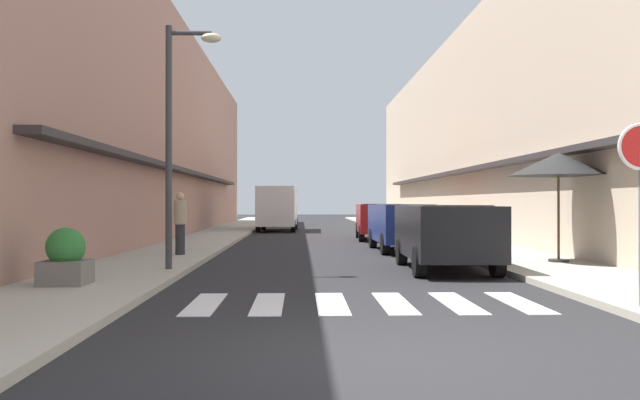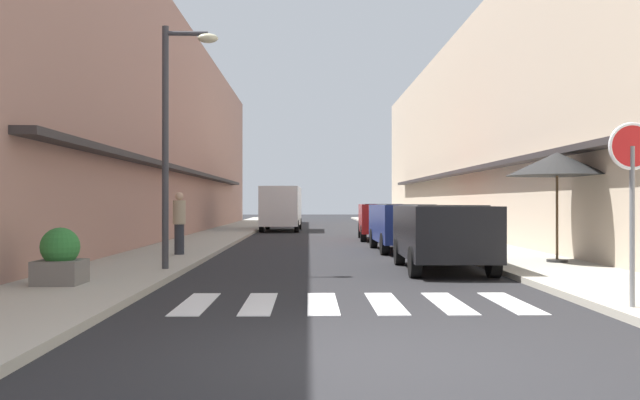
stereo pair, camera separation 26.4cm
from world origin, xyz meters
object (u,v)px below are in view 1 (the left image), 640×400
object	(u,v)px
parked_car_mid	(404,222)
planter_corner	(66,259)
street_lamp	(178,120)
cafe_umbrella	(558,165)
pedestrian_walking_near	(180,222)
parked_car_far	(379,217)
delivery_van	(278,205)
parked_car_near	(445,230)

from	to	relation	value
parked_car_mid	planter_corner	bearing A→B (deg)	-128.69
street_lamp	cafe_umbrella	size ratio (longest dim) A/B	1.99
planter_corner	pedestrian_walking_near	distance (m)	6.53
parked_car_mid	parked_car_far	xyz separation A→B (m)	(0.00, 6.35, -0.00)
parked_car_mid	cafe_umbrella	size ratio (longest dim) A/B	1.73
parked_car_far	parked_car_mid	bearing A→B (deg)	-90.00
parked_car_far	pedestrian_walking_near	bearing A→B (deg)	-125.92
cafe_umbrella	pedestrian_walking_near	size ratio (longest dim) A/B	1.54
parked_car_far	street_lamp	bearing A→B (deg)	-114.52
parked_car_far	delivery_van	xyz separation A→B (m)	(-4.44, 8.51, 0.48)
delivery_van	pedestrian_walking_near	bearing A→B (deg)	-96.67
parked_car_near	cafe_umbrella	size ratio (longest dim) A/B	1.62
parked_car_mid	planter_corner	xyz separation A→B (m)	(-7.26, -9.07, -0.36)
delivery_van	pedestrian_walking_near	size ratio (longest dim) A/B	3.23
delivery_van	cafe_umbrella	world-z (taller)	cafe_umbrella
parked_car_near	delivery_van	world-z (taller)	delivery_van
parked_car_near	cafe_umbrella	xyz separation A→B (m)	(2.89, 0.84, 1.50)
parked_car_near	street_lamp	bearing A→B (deg)	-174.44
street_lamp	cafe_umbrella	distance (m)	8.88
parked_car_mid	delivery_van	xyz separation A→B (m)	(-4.44, 14.85, 0.48)
delivery_van	street_lamp	distance (m)	21.42
parked_car_far	cafe_umbrella	distance (m)	11.83
parked_car_near	planter_corner	xyz separation A→B (m)	(-7.26, -3.20, -0.36)
pedestrian_walking_near	cafe_umbrella	bearing A→B (deg)	143.53
cafe_umbrella	parked_car_mid	bearing A→B (deg)	119.91
parked_car_near	delivery_van	xyz separation A→B (m)	(-4.44, 20.72, 0.48)
parked_car_near	delivery_van	size ratio (longest dim) A/B	0.77
parked_car_mid	delivery_van	distance (m)	15.51
delivery_van	planter_corner	distance (m)	24.10
delivery_van	street_lamp	xyz separation A→B (m)	(-1.39, -21.29, 1.88)
parked_car_near	planter_corner	bearing A→B (deg)	-156.24
cafe_umbrella	planter_corner	xyz separation A→B (m)	(-10.15, -4.04, -1.86)
street_lamp	delivery_van	bearing A→B (deg)	86.26
street_lamp	pedestrian_walking_near	size ratio (longest dim) A/B	3.06
cafe_umbrella	planter_corner	bearing A→B (deg)	-158.31
parked_car_far	cafe_umbrella	bearing A→B (deg)	-75.73
planter_corner	pedestrian_walking_near	world-z (taller)	pedestrian_walking_near
planter_corner	parked_car_near	bearing A→B (deg)	23.76
cafe_umbrella	planter_corner	size ratio (longest dim) A/B	2.65
delivery_van	pedestrian_walking_near	world-z (taller)	delivery_van
pedestrian_walking_near	planter_corner	bearing A→B (deg)	61.17
parked_car_near	pedestrian_walking_near	distance (m)	7.26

